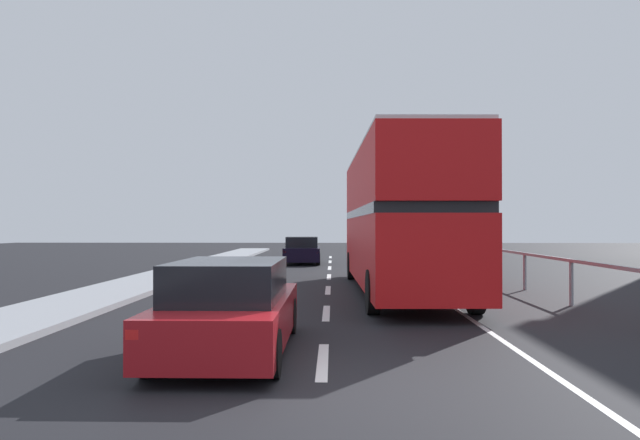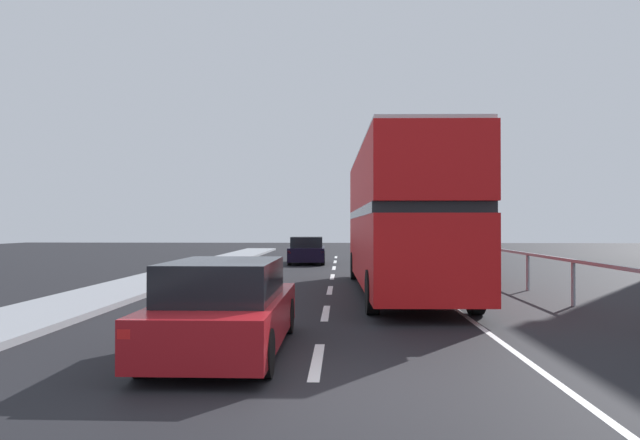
{
  "view_description": "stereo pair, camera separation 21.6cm",
  "coord_description": "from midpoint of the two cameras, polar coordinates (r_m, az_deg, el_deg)",
  "views": [
    {
      "loc": [
        0.15,
        -7.33,
        1.98
      ],
      "look_at": [
        -0.16,
        6.69,
        2.12
      ],
      "focal_mm": 32.74,
      "sensor_mm": 36.0,
      "label": 1
    },
    {
      "loc": [
        0.36,
        -7.33,
        1.98
      ],
      "look_at": [
        -0.16,
        6.69,
        2.12
      ],
      "focal_mm": 32.74,
      "sensor_mm": 36.0,
      "label": 2
    }
  ],
  "objects": [
    {
      "name": "hatchback_car_near",
      "position": [
        9.32,
        -8.5,
        -8.52
      ],
      "size": [
        1.82,
        4.56,
        1.44
      ],
      "rotation": [
        0.0,
        0.0,
        0.0
      ],
      "color": "maroon",
      "rests_on": "ground"
    },
    {
      "name": "bridge_side_railing",
      "position": [
        17.37,
        21.73,
        -3.99
      ],
      "size": [
        0.1,
        42.0,
        1.15
      ],
      "color": "gray",
      "rests_on": "ground"
    },
    {
      "name": "double_decker_bus_red",
      "position": [
        17.32,
        8.21,
        0.34
      ],
      "size": [
        2.8,
        11.54,
        4.19
      ],
      "rotation": [
        0.0,
        0.0,
        0.02
      ],
      "color": "red",
      "rests_on": "ground"
    },
    {
      "name": "lane_paint_markings",
      "position": [
        16.22,
        7.74,
        -7.56
      ],
      "size": [
        3.21,
        46.0,
        0.01
      ],
      "color": "silver",
      "rests_on": "ground"
    },
    {
      "name": "ground_plane",
      "position": [
        7.61,
        0.14,
        -16.04
      ],
      "size": [
        73.76,
        120.0,
        0.1
      ],
      "primitive_type": "cube",
      "color": "black"
    },
    {
      "name": "sedan_car_ahead",
      "position": [
        30.43,
        -1.08,
        -3.02
      ],
      "size": [
        1.96,
        4.2,
        1.41
      ],
      "rotation": [
        0.0,
        0.0,
        0.03
      ],
      "color": "black",
      "rests_on": "ground"
    }
  ]
}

